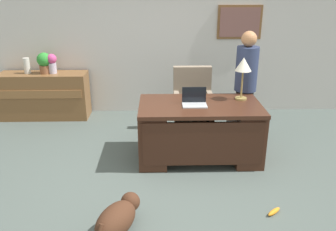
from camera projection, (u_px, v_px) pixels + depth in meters
The scene contains 13 objects.
ground_plane at pixel (165, 181), 4.35m from camera, with size 12.00×12.00×0.00m, color #4C5651.
back_wall at pixel (163, 38), 6.30m from camera, with size 7.00×0.16×2.70m.
desk at pixel (199, 130), 4.79m from camera, with size 1.62×0.93×0.78m.
credenza at pixel (45, 96), 6.26m from camera, with size 1.51×0.50×0.81m.
armchair at pixel (193, 105), 5.57m from camera, with size 0.60×0.59×1.06m.
person_standing at pixel (245, 86), 5.20m from camera, with size 0.32×0.32×1.66m.
dog_lying at pixel (118, 218), 3.43m from camera, with size 0.52×0.67×0.30m.
laptop at pixel (194, 101), 4.64m from camera, with size 0.32×0.22×0.22m.
desk_lamp at pixel (243, 67), 4.72m from camera, with size 0.22×0.22×0.58m.
vase_with_flowers at pixel (52, 63), 6.05m from camera, with size 0.17×0.17×0.34m.
vase_empty at pixel (27, 66), 6.06m from camera, with size 0.11×0.11×0.27m, color silver.
potted_plant at pixel (44, 62), 6.05m from camera, with size 0.24×0.24×0.36m.
dog_toy_plush at pixel (274, 212), 3.73m from camera, with size 0.20×0.05×0.05m, color orange.
Camera 1 is at (-0.06, -3.78, 2.31)m, focal length 37.76 mm.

